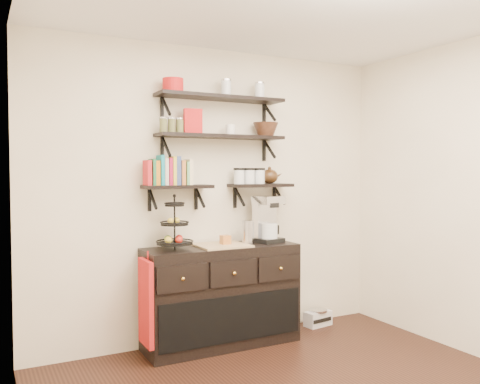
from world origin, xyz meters
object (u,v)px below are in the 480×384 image
at_px(sideboard, 222,296).
at_px(radio, 318,318).
at_px(fruit_stand, 175,231).
at_px(coffee_maker, 267,220).

xyz_separation_m(sideboard, radio, (1.12, 0.07, -0.37)).
height_order(sideboard, fruit_stand, fruit_stand).
bearing_deg(coffee_maker, radio, -9.32).
bearing_deg(radio, coffee_maker, 174.62).
height_order(coffee_maker, radio, coffee_maker).
distance_m(sideboard, radio, 1.18).
xyz_separation_m(fruit_stand, coffee_maker, (0.93, 0.03, 0.05)).
bearing_deg(radio, sideboard, 174.71).
bearing_deg(sideboard, fruit_stand, 179.61).
relative_size(coffee_maker, radio, 1.47).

